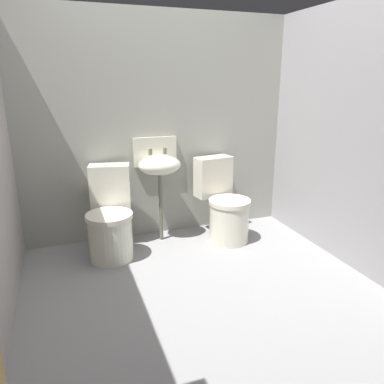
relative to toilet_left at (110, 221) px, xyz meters
name	(u,v)px	position (x,y,z in m)	size (l,w,h in m)	color
ground_plane	(206,299)	(0.56, -0.90, -0.36)	(3.01, 2.90, 0.08)	gray
wall_back	(158,128)	(0.56, 0.40, 0.74)	(3.01, 0.10, 2.13)	#9A9B92
wall_right	(362,139)	(1.91, -0.80, 0.74)	(0.10, 2.70, 2.13)	#999599
toilet_left	(110,221)	(0.00, 0.00, 0.00)	(0.49, 0.65, 0.78)	silver
toilet_right	(224,207)	(1.10, 0.00, 0.00)	(0.47, 0.64, 0.78)	silver
sink	(159,164)	(0.50, 0.19, 0.43)	(0.42, 0.35, 0.99)	#635F51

